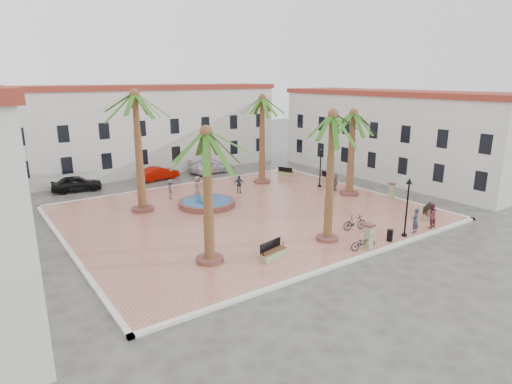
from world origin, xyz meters
TOP-DOWN VIEW (x-y plane):
  - ground at (0.00, 0.00)m, footprint 120.00×120.00m
  - plaza at (0.00, 0.00)m, footprint 26.00×22.00m
  - kerb_n at (0.00, 11.00)m, footprint 26.30×0.30m
  - kerb_s at (0.00, -11.00)m, footprint 26.30×0.30m
  - kerb_e at (13.00, 0.00)m, footprint 0.30×22.30m
  - kerb_w at (-13.00, 0.00)m, footprint 0.30×22.30m
  - building_north at (-0.00, 19.99)m, footprint 30.40×7.40m
  - building_east at (19.99, 2.00)m, footprint 7.40×26.40m
  - fountain at (-1.68, 3.13)m, footprint 4.57×4.57m
  - palm_nw at (-6.41, 4.97)m, footprint 5.60×5.60m
  - palm_sw at (-6.80, -6.51)m, footprint 5.15×5.15m
  - palm_s at (1.05, -7.93)m, footprint 4.73×4.73m
  - palm_e at (10.48, -1.03)m, footprint 5.48×5.48m
  - palm_ne at (6.70, 7.07)m, footprint 5.31×5.31m
  - bench_s at (-3.57, -8.22)m, footprint 1.98×0.98m
  - bench_se at (10.45, -9.06)m, footprint 1.98×1.14m
  - bench_e at (12.38, 3.43)m, footprint 0.87×2.01m
  - bench_ne at (10.66, 8.17)m, footprint 1.16×1.80m
  - lamppost_s at (5.68, -10.40)m, footprint 0.43×0.43m
  - lamppost_e at (10.24, 2.52)m, footprint 0.44×0.44m
  - bollard_se at (2.12, -10.40)m, footprint 0.58×0.58m
  - bollard_n at (1.24, 8.43)m, footprint 0.49×0.49m
  - bollard_e at (12.40, -4.12)m, footprint 0.58×0.58m
  - litter_bin at (4.16, -10.40)m, footprint 0.39×0.39m
  - cyclist_a at (6.76, -10.40)m, footprint 0.68×0.50m
  - bicycle_a at (1.64, -10.40)m, footprint 1.84×0.95m
  - cyclist_b at (8.51, -10.40)m, footprint 0.86×0.67m
  - bicycle_b at (3.88, -7.69)m, footprint 1.85×0.97m
  - pedestrian_fountain_a at (-0.80, 6.40)m, footprint 1.01×0.86m
  - pedestrian_fountain_b at (2.69, 5.09)m, footprint 1.02×0.63m
  - pedestrian_north at (-3.16, 6.83)m, footprint 0.88×1.21m
  - pedestrian_east at (10.38, 0.69)m, footprint 0.96×1.56m
  - car_black at (-9.09, 14.70)m, footprint 4.63×2.40m
  - car_red at (-0.96, 14.68)m, footprint 4.36×2.10m
  - car_silver at (5.38, 14.77)m, footprint 5.37×3.76m
  - car_white at (5.00, 14.55)m, footprint 5.05×3.04m

SIDE VIEW (x-z plane):
  - ground at x=0.00m, z-range 0.00..0.00m
  - plaza at x=0.00m, z-range 0.00..0.15m
  - kerb_n at x=0.00m, z-range 0.00..0.16m
  - kerb_s at x=0.00m, z-range 0.00..0.16m
  - kerb_e at x=13.00m, z-range 0.00..0.16m
  - kerb_w at x=-13.00m, z-range 0.00..0.16m
  - bench_ne at x=10.66m, z-range -0.05..0.87m
  - bench_se at x=10.45m, z-range -0.07..0.93m
  - bench_s at x=-3.57m, z-range -0.07..0.93m
  - bench_e at x=12.38m, z-range -0.07..0.95m
  - fountain at x=-1.68m, z-range -0.71..1.65m
  - litter_bin at x=4.16m, z-range 0.15..0.90m
  - bicycle_a at x=1.64m, z-range 0.15..1.07m
  - car_white at x=5.00m, z-range 0.00..1.31m
  - bicycle_b at x=3.88m, z-range 0.15..1.22m
  - car_red at x=-0.96m, z-range 0.00..1.38m
  - car_silver at x=5.38m, z-range 0.00..1.44m
  - car_black at x=-9.09m, z-range 0.00..1.51m
  - bollard_n at x=1.24m, z-range 0.17..1.47m
  - bollard_e at x=12.40m, z-range 0.17..1.55m
  - bollard_se at x=2.12m, z-range 0.18..1.71m
  - pedestrian_east at x=10.38m, z-range 0.15..1.75m
  - pedestrian_fountain_b at x=2.69m, z-range 0.15..1.77m
  - pedestrian_north at x=-3.16m, z-range 0.15..1.84m
  - cyclist_a at x=6.76m, z-range 0.15..1.87m
  - pedestrian_fountain_a at x=-0.80m, z-range 0.15..1.91m
  - cyclist_b at x=8.51m, z-range 0.15..1.92m
  - lamppost_s at x=5.68m, z-range 0.85..4.79m
  - lamppost_e at x=10.24m, z-range 0.86..4.89m
  - building_east at x=19.99m, z-range 0.02..9.02m
  - building_north at x=0.00m, z-range 0.02..9.52m
  - palm_e at x=10.48m, z-range 2.69..10.30m
  - palm_sw at x=-6.80m, z-range 2.82..10.56m
  - palm_s at x=1.05m, z-range 3.16..11.51m
  - palm_ne at x=6.70m, z-range 3.21..11.87m
  - palm_nw at x=-6.41m, z-range 3.48..12.86m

